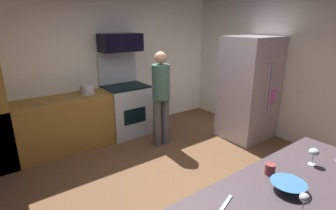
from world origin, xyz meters
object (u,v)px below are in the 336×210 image
microwave (120,42)px  stock_pot (87,89)px  person_cook (161,95)px  mixing_bowl_prep (288,186)px  wine_glass_near (314,153)px  mug_coffee (270,169)px  oven_range (126,107)px  refrigerator (249,89)px  wine_glass_mid (304,199)px

microwave → stock_pot: microwave is taller
person_cook → mixing_bowl_prep: (-0.74, -2.65, 0.02)m
microwave → wine_glass_near: microwave is taller
mug_coffee → person_cook: bearing=75.2°
mug_coffee → stock_pot: size_ratio=0.38×
oven_range → stock_pot: (-0.71, 0.00, 0.46)m
person_cook → microwave: bearing=105.7°
microwave → refrigerator: (1.74, -1.54, -0.80)m
person_cook → wine_glass_near: size_ratio=10.53×
person_cook → mug_coffee: person_cook is taller
oven_range → wine_glass_mid: bearing=-100.2°
wine_glass_near → oven_range: bearing=90.3°
mug_coffee → microwave: bearing=83.2°
person_cook → stock_pot: 1.26m
microwave → stock_pot: size_ratio=3.17×
refrigerator → mug_coffee: refrigerator is taller
oven_range → microwave: microwave is taller
microwave → mug_coffee: microwave is taller
mixing_bowl_prep → stock_pot: size_ratio=1.09×
microwave → wine_glass_mid: 3.85m
stock_pot → wine_glass_mid: bearing=-89.2°
person_cook → wine_glass_near: 2.60m
person_cook → wine_glass_near: bearing=-95.1°
oven_range → mixing_bowl_prep: oven_range is taller
microwave → mug_coffee: (-0.40, -3.34, -0.78)m
refrigerator → mixing_bowl_prep: bearing=-138.0°
microwave → stock_pot: bearing=-173.6°
refrigerator → wine_glass_mid: refrigerator is taller
oven_range → microwave: size_ratio=2.11×
microwave → wine_glass_near: bearing=-89.7°
microwave → wine_glass_mid: microwave is taller
microwave → wine_glass_near: size_ratio=4.80×
microwave → refrigerator: size_ratio=0.40×
person_cook → stock_pot: size_ratio=6.96×
wine_glass_near → mug_coffee: size_ratio=1.75×
person_cook → wine_glass_near: (-0.23, -2.58, 0.11)m
person_cook → wine_glass_mid: bearing=-107.7°
oven_range → refrigerator: (1.74, -1.45, 0.40)m
person_cook → mixing_bowl_prep: size_ratio=6.40×
refrigerator → stock_pot: size_ratio=7.88×
refrigerator → person_cook: (-1.49, 0.65, -0.01)m
mixing_bowl_prep → wine_glass_near: 0.52m
wine_glass_mid → microwave: bearing=80.0°
person_cook → wine_glass_mid: 2.98m
person_cook → mixing_bowl_prep: bearing=-105.5°
refrigerator → stock_pot: 2.85m
refrigerator → mug_coffee: bearing=-139.9°
wine_glass_mid → mug_coffee: size_ratio=1.82×
mug_coffee → wine_glass_mid: bearing=-123.2°
mixing_bowl_prep → wine_glass_mid: 0.27m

